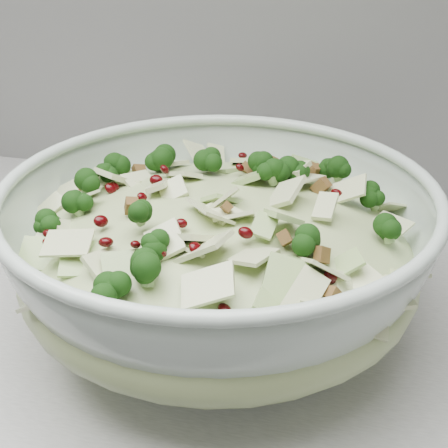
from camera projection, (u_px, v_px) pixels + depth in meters
The scene contains 2 objects.
mixing_bowl at pixel (219, 257), 0.61m from camera, with size 0.41×0.41×0.16m.
salad at pixel (219, 233), 0.59m from camera, with size 0.43×0.43×0.17m.
Camera 1 is at (-0.27, 1.10, 1.30)m, focal length 50.00 mm.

